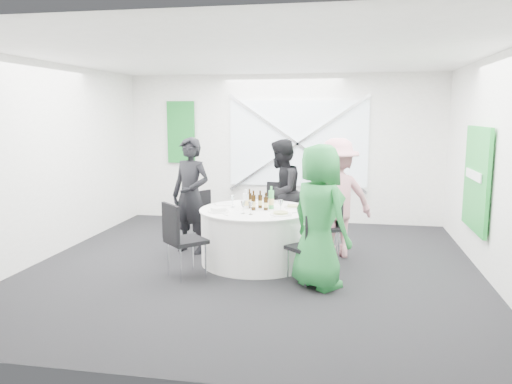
% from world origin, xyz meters
% --- Properties ---
extents(floor, '(6.00, 6.00, 0.00)m').
position_xyz_m(floor, '(0.00, 0.00, 0.00)').
color(floor, black).
rests_on(floor, ground).
extents(ceiling, '(6.00, 6.00, 0.00)m').
position_xyz_m(ceiling, '(0.00, 0.00, 2.80)').
color(ceiling, silver).
rests_on(ceiling, wall_back).
extents(wall_back, '(6.00, 0.00, 6.00)m').
position_xyz_m(wall_back, '(0.00, 3.00, 1.40)').
color(wall_back, silver).
rests_on(wall_back, floor).
extents(wall_front, '(6.00, 0.00, 6.00)m').
position_xyz_m(wall_front, '(0.00, -3.00, 1.40)').
color(wall_front, silver).
rests_on(wall_front, floor).
extents(wall_left, '(0.00, 6.00, 6.00)m').
position_xyz_m(wall_left, '(-3.00, 0.00, 1.40)').
color(wall_left, silver).
rests_on(wall_left, floor).
extents(wall_right, '(0.00, 6.00, 6.00)m').
position_xyz_m(wall_right, '(3.00, 0.00, 1.40)').
color(wall_right, silver).
rests_on(wall_right, floor).
extents(window_panel, '(2.60, 0.03, 1.60)m').
position_xyz_m(window_panel, '(0.30, 2.96, 1.50)').
color(window_panel, silver).
rests_on(window_panel, wall_back).
extents(window_brace_a, '(2.63, 0.05, 1.84)m').
position_xyz_m(window_brace_a, '(0.30, 2.92, 1.50)').
color(window_brace_a, silver).
rests_on(window_brace_a, window_panel).
extents(window_brace_b, '(2.63, 0.05, 1.84)m').
position_xyz_m(window_brace_b, '(0.30, 2.92, 1.50)').
color(window_brace_b, silver).
rests_on(window_brace_b, window_panel).
extents(green_banner, '(0.55, 0.04, 1.20)m').
position_xyz_m(green_banner, '(-2.00, 2.95, 1.70)').
color(green_banner, '#156A26').
rests_on(green_banner, wall_back).
extents(green_sign, '(0.05, 1.20, 1.40)m').
position_xyz_m(green_sign, '(2.94, 0.60, 1.20)').
color(green_sign, green).
rests_on(green_sign, wall_right).
extents(banquet_table, '(1.56, 1.56, 0.76)m').
position_xyz_m(banquet_table, '(0.00, 0.20, 0.38)').
color(banquet_table, silver).
rests_on(banquet_table, floor).
extents(chair_back, '(0.51, 0.52, 0.99)m').
position_xyz_m(chair_back, '(0.16, 1.22, 0.58)').
color(chair_back, black).
rests_on(chair_back, floor).
extents(chair_back_left, '(0.56, 0.56, 0.90)m').
position_xyz_m(chair_back_left, '(-0.87, 0.74, 0.52)').
color(chair_back_left, black).
rests_on(chair_back_left, floor).
extents(chair_back_right, '(0.54, 0.54, 0.90)m').
position_xyz_m(chair_back_right, '(0.99, 0.63, 0.52)').
color(chair_back_right, black).
rests_on(chair_back_right, floor).
extents(chair_front_right, '(0.57, 0.57, 0.89)m').
position_xyz_m(chair_front_right, '(0.82, -0.55, 0.52)').
color(chair_front_right, black).
rests_on(chair_front_right, floor).
extents(chair_front_left, '(0.62, 0.62, 0.97)m').
position_xyz_m(chair_front_left, '(-0.82, -0.64, 0.57)').
color(chair_front_left, black).
rests_on(chair_front_left, floor).
extents(person_man_back_left, '(0.73, 0.59, 1.72)m').
position_xyz_m(person_man_back_left, '(-1.05, 0.55, 0.86)').
color(person_man_back_left, black).
rests_on(person_man_back_left, floor).
extents(person_man_back, '(0.60, 0.88, 1.67)m').
position_xyz_m(person_man_back, '(0.21, 1.24, 0.84)').
color(person_man_back, black).
rests_on(person_man_back, floor).
extents(person_woman_pink, '(1.23, 0.93, 1.73)m').
position_xyz_m(person_woman_pink, '(1.09, 0.70, 0.86)').
color(person_woman_pink, '#D08691').
rests_on(person_woman_pink, floor).
extents(person_woman_green, '(0.99, 0.98, 1.73)m').
position_xyz_m(person_woman_green, '(0.91, -0.64, 0.86)').
color(person_woman_green, '#207833').
rests_on(person_woman_green, floor).
extents(plate_back, '(0.29, 0.29, 0.01)m').
position_xyz_m(plate_back, '(-0.01, 0.74, 0.77)').
color(plate_back, white).
rests_on(plate_back, banquet_table).
extents(plate_back_left, '(0.29, 0.29, 0.01)m').
position_xyz_m(plate_back_left, '(-0.52, 0.46, 0.77)').
color(plate_back_left, white).
rests_on(plate_back_left, banquet_table).
extents(plate_back_right, '(0.24, 0.24, 0.04)m').
position_xyz_m(plate_back_right, '(0.49, 0.39, 0.78)').
color(plate_back_right, white).
rests_on(plate_back_right, banquet_table).
extents(plate_front_right, '(0.29, 0.29, 0.04)m').
position_xyz_m(plate_front_right, '(0.39, -0.12, 0.78)').
color(plate_front_right, white).
rests_on(plate_front_right, banquet_table).
extents(plate_front_left, '(0.29, 0.29, 0.01)m').
position_xyz_m(plate_front_left, '(-0.46, -0.07, 0.77)').
color(plate_front_left, white).
rests_on(plate_front_left, banquet_table).
extents(napkin, '(0.20, 0.21, 0.05)m').
position_xyz_m(napkin, '(-0.45, -0.11, 0.80)').
color(napkin, silver).
rests_on(napkin, plate_front_left).
extents(beer_bottle_a, '(0.06, 0.06, 0.28)m').
position_xyz_m(beer_bottle_a, '(-0.10, 0.26, 0.87)').
color(beer_bottle_a, '#331E09').
rests_on(beer_bottle_a, banquet_table).
extents(beer_bottle_b, '(0.06, 0.06, 0.25)m').
position_xyz_m(beer_bottle_b, '(0.04, 0.29, 0.85)').
color(beer_bottle_b, '#331E09').
rests_on(beer_bottle_b, banquet_table).
extents(beer_bottle_c, '(0.06, 0.06, 0.25)m').
position_xyz_m(beer_bottle_c, '(0.15, 0.15, 0.85)').
color(beer_bottle_c, '#331E09').
rests_on(beer_bottle_c, banquet_table).
extents(beer_bottle_d, '(0.06, 0.06, 0.27)m').
position_xyz_m(beer_bottle_d, '(-0.02, 0.12, 0.87)').
color(beer_bottle_d, '#331E09').
rests_on(beer_bottle_d, banquet_table).
extents(green_water_bottle, '(0.08, 0.08, 0.32)m').
position_xyz_m(green_water_bottle, '(0.20, 0.26, 0.89)').
color(green_water_bottle, '#43AF57').
rests_on(green_water_bottle, banquet_table).
extents(clear_water_bottle, '(0.08, 0.08, 0.27)m').
position_xyz_m(clear_water_bottle, '(-0.14, 0.21, 0.86)').
color(clear_water_bottle, white).
rests_on(clear_water_bottle, banquet_table).
extents(wine_glass_a, '(0.07, 0.07, 0.17)m').
position_xyz_m(wine_glass_a, '(0.37, 0.04, 0.88)').
color(wine_glass_a, white).
rests_on(wine_glass_a, banquet_table).
extents(wine_glass_b, '(0.07, 0.07, 0.17)m').
position_xyz_m(wine_glass_b, '(-0.35, 0.28, 0.88)').
color(wine_glass_b, white).
rests_on(wine_glass_b, banquet_table).
extents(wine_glass_c, '(0.07, 0.07, 0.17)m').
position_xyz_m(wine_glass_c, '(-0.11, -0.13, 0.88)').
color(wine_glass_c, white).
rests_on(wine_glass_c, banquet_table).
extents(wine_glass_d, '(0.07, 0.07, 0.17)m').
position_xyz_m(wine_glass_d, '(-0.00, -0.17, 0.88)').
color(wine_glass_d, white).
rests_on(wine_glass_d, banquet_table).
extents(fork_a, '(0.10, 0.13, 0.01)m').
position_xyz_m(fork_a, '(0.35, -0.26, 0.76)').
color(fork_a, silver).
rests_on(fork_a, banquet_table).
extents(knife_a, '(0.10, 0.13, 0.01)m').
position_xyz_m(knife_a, '(0.55, 0.02, 0.76)').
color(knife_a, silver).
rests_on(knife_a, banquet_table).
extents(fork_b, '(0.11, 0.13, 0.01)m').
position_xyz_m(fork_b, '(-0.53, -0.01, 0.76)').
color(fork_b, silver).
rests_on(fork_b, banquet_table).
extents(knife_b, '(0.11, 0.13, 0.01)m').
position_xyz_m(knife_b, '(-0.32, -0.28, 0.76)').
color(knife_b, silver).
rests_on(knife_b, banquet_table).
extents(fork_c, '(0.08, 0.14, 0.01)m').
position_xyz_m(fork_c, '(0.57, 0.31, 0.76)').
color(fork_c, silver).
rests_on(fork_c, banquet_table).
extents(knife_c, '(0.08, 0.14, 0.01)m').
position_xyz_m(knife_c, '(0.43, 0.59, 0.76)').
color(knife_c, silver).
rests_on(knife_c, banquet_table).
extents(fork_d, '(0.15, 0.03, 0.01)m').
position_xyz_m(fork_d, '(0.12, 0.76, 0.76)').
color(fork_d, silver).
rests_on(fork_d, banquet_table).
extents(knife_d, '(0.15, 0.02, 0.01)m').
position_xyz_m(knife_d, '(-0.16, 0.75, 0.76)').
color(knife_d, silver).
rests_on(knife_d, banquet_table).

